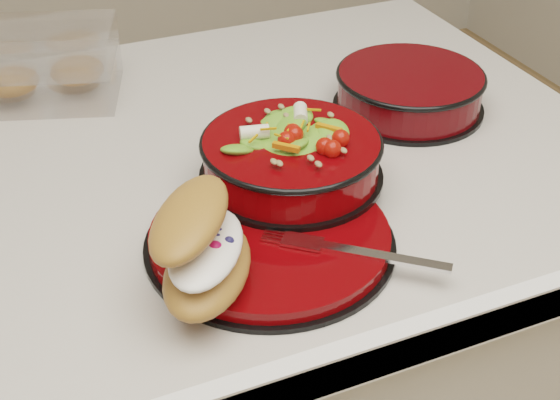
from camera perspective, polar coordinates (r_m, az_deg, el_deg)
name	(u,v)px	position (r m, az deg, el deg)	size (l,w,h in m)	color
dinner_plate	(271,238)	(0.80, -0.67, -2.82)	(0.26, 0.26, 0.02)	black
salad_bowl	(291,152)	(0.86, 0.82, 3.53)	(0.21, 0.21, 0.09)	black
croissant	(204,247)	(0.72, -5.57, -3.43)	(0.14, 0.17, 0.08)	#AF6C35
fork	(359,252)	(0.77, 5.78, -3.81)	(0.14, 0.12, 0.00)	silver
pastry_box	(43,65)	(1.13, -16.97, 9.42)	(0.23, 0.20, 0.09)	white
extra_bowl	(409,89)	(1.06, 9.45, 8.01)	(0.20, 0.20, 0.05)	black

